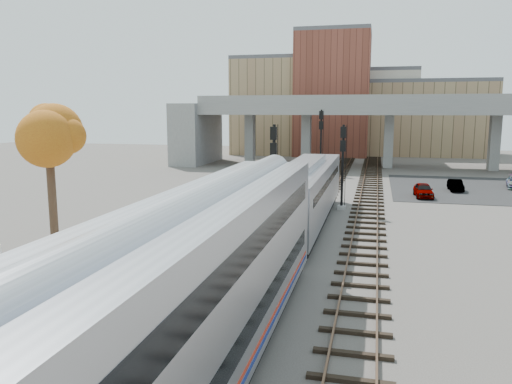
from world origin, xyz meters
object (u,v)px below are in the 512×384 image
at_px(coach, 168,323).
at_px(tree, 48,133).
at_px(locomotive, 306,191).
at_px(car_b, 456,185).
at_px(signal_mast_near, 274,176).
at_px(signal_mast_far, 321,141).
at_px(signal_mast_mid, 342,169).
at_px(car_a, 423,190).

xyz_separation_m(coach, tree, (-12.26, 12.95, 3.61)).
xyz_separation_m(locomotive, car_b, (11.89, 17.19, -1.71)).
height_order(tree, car_b, tree).
bearing_deg(signal_mast_near, signal_mast_far, 90.00).
distance_m(locomotive, tree, 16.14).
bearing_deg(car_b, signal_mast_mid, -132.17).
bearing_deg(signal_mast_mid, signal_mast_near, -123.86).
xyz_separation_m(signal_mast_near, signal_mast_far, (-0.00, 28.37, 0.68)).
relative_size(coach, tree, 2.89).
bearing_deg(signal_mast_mid, coach, -94.03).
bearing_deg(car_b, signal_mast_near, -129.86).
height_order(signal_mast_far, car_a, signal_mast_far).
bearing_deg(tree, coach, -46.57).
height_order(coach, car_a, coach).
bearing_deg(tree, signal_mast_mid, 47.26).
relative_size(signal_mast_near, signal_mast_mid, 1.03).
xyz_separation_m(locomotive, signal_mast_mid, (2.00, 5.78, 0.85)).
xyz_separation_m(tree, car_b, (24.15, 26.84, -5.84)).
distance_m(signal_mast_mid, tree, 21.27).
xyz_separation_m(signal_mast_near, tree, (-10.16, -9.32, 3.17)).
distance_m(locomotive, signal_mast_mid, 6.18).
relative_size(signal_mast_far, car_a, 2.10).
bearing_deg(signal_mast_near, coach, -84.61).
distance_m(locomotive, signal_mast_far, 28.16).
height_order(locomotive, tree, tree).
distance_m(signal_mast_near, signal_mast_mid, 7.36).
height_order(signal_mast_near, tree, tree).
bearing_deg(tree, signal_mast_far, 74.91).
relative_size(coach, signal_mast_far, 3.26).
relative_size(locomotive, car_b, 5.91).
height_order(signal_mast_mid, signal_mast_far, signal_mast_far).
xyz_separation_m(locomotive, car_a, (8.62, 12.89, -1.62)).
height_order(signal_mast_near, car_a, signal_mast_near).
bearing_deg(signal_mast_far, signal_mast_mid, -79.56).
xyz_separation_m(coach, signal_mast_mid, (2.00, 28.39, 0.33)).
relative_size(locomotive, coach, 0.76).
bearing_deg(car_a, signal_mast_near, -132.00).
distance_m(coach, tree, 18.20).
relative_size(signal_mast_far, tree, 0.89).
bearing_deg(car_b, coach, -107.88).
distance_m(signal_mast_mid, signal_mast_far, 22.65).
bearing_deg(signal_mast_near, car_a, 50.96).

